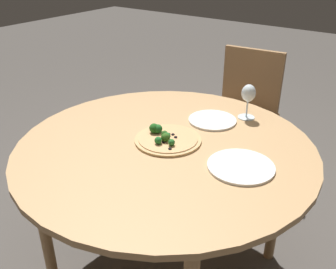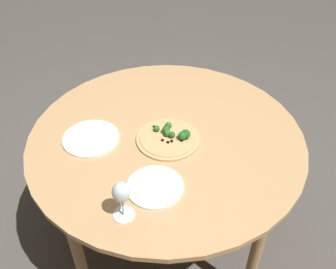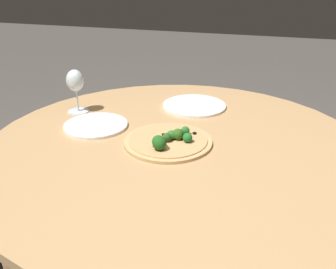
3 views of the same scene
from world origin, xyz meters
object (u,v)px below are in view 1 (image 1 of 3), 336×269
object	(u,v)px
plate_far	(241,166)
chair	(242,113)
wine_glass	(248,95)
plate_near	(212,120)
pizza	(166,138)

from	to	relation	value
plate_far	chair	bearing A→B (deg)	-155.47
wine_glass	plate_far	size ratio (longest dim) A/B	0.66
chair	wine_glass	world-z (taller)	wine_glass
plate_near	wine_glass	bearing A→B (deg)	139.33
pizza	plate_far	xyz separation A→B (m)	(0.01, 0.35, -0.01)
chair	plate_near	size ratio (longest dim) A/B	3.90
chair	wine_glass	distance (m)	0.66
wine_glass	plate_far	bearing A→B (deg)	23.12
chair	plate_far	distance (m)	1.04
plate_far	plate_near	bearing A→B (deg)	-134.96
pizza	wine_glass	world-z (taller)	wine_glass
chair	plate_near	xyz separation A→B (m)	(0.64, 0.14, 0.23)
chair	pizza	bearing A→B (deg)	-90.71
pizza	plate_near	bearing A→B (deg)	168.09
plate_near	plate_far	distance (m)	0.40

